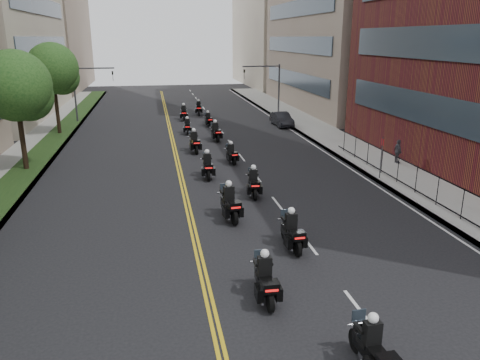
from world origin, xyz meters
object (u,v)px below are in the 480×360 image
object	(u,v)px
motorcycle_11	(208,120)
motorcycle_13	(199,109)
motorcycle_2	(265,280)
motorcycle_3	(292,233)
motorcycle_9	(216,133)
parked_sedan	(282,119)
motorcycle_8	(194,143)
motorcycle_5	(253,184)
pedestrian_c	(398,151)
motorcycle_4	(230,204)
motorcycle_6	(207,167)
motorcycle_1	(373,351)
motorcycle_10	(187,127)
motorcycle_7	(231,154)
motorcycle_12	(184,113)

from	to	relation	value
motorcycle_11	motorcycle_13	xyz separation A→B (m)	(-0.21, 7.20, 0.08)
motorcycle_2	motorcycle_3	size ratio (longest dim) A/B	1.00
motorcycle_2	motorcycle_3	world-z (taller)	motorcycle_3
motorcycle_9	parked_sedan	size ratio (longest dim) A/B	0.60
motorcycle_8	motorcycle_11	xyz separation A→B (m)	(2.32, 10.58, -0.12)
motorcycle_8	motorcycle_9	distance (m)	4.32
motorcycle_5	parked_sedan	bearing A→B (deg)	76.44
motorcycle_3	pedestrian_c	size ratio (longest dim) A/B	1.48
motorcycle_2	motorcycle_4	xyz separation A→B (m)	(0.02, 7.28, 0.06)
motorcycle_11	motorcycle_6	bearing A→B (deg)	-103.93
motorcycle_1	pedestrian_c	bearing A→B (deg)	57.21
motorcycle_11	pedestrian_c	world-z (taller)	pedestrian_c
motorcycle_10	motorcycle_11	xyz separation A→B (m)	(2.29, 3.42, -0.01)
motorcycle_13	motorcycle_10	bearing A→B (deg)	-96.67
motorcycle_2	motorcycle_6	xyz separation A→B (m)	(-0.21, 14.33, 0.01)
motorcycle_4	motorcycle_7	world-z (taller)	motorcycle_4
motorcycle_3	motorcycle_7	bearing A→B (deg)	88.67
motorcycle_4	motorcycle_2	bearing A→B (deg)	-96.55
motorcycle_8	motorcycle_10	bearing A→B (deg)	84.62
motorcycle_1	motorcycle_13	xyz separation A→B (m)	(-0.15, 42.92, 0.02)
motorcycle_4	motorcycle_5	distance (m)	3.62
motorcycle_2	motorcycle_11	bearing A→B (deg)	87.84
motorcycle_1	motorcycle_11	world-z (taller)	motorcycle_1
motorcycle_9	motorcycle_12	size ratio (longest dim) A/B	0.99
pedestrian_c	motorcycle_8	bearing A→B (deg)	67.32
motorcycle_6	motorcycle_12	distance (m)	21.32
motorcycle_3	motorcycle_13	bearing A→B (deg)	88.42
motorcycle_9	parked_sedan	xyz separation A→B (m)	(7.28, 5.65, -0.04)
motorcycle_10	parked_sedan	world-z (taller)	motorcycle_10
motorcycle_2	motorcycle_5	xyz separation A→B (m)	(1.85, 10.41, -0.01)
motorcycle_12	parked_sedan	size ratio (longest dim) A/B	0.60
motorcycle_1	motorcycle_4	world-z (taller)	motorcycle_4
motorcycle_10	motorcycle_12	size ratio (longest dim) A/B	0.88
motorcycle_12	motorcycle_2	bearing A→B (deg)	-86.89
motorcycle_13	pedestrian_c	xyz separation A→B (m)	(11.06, -24.03, 0.27)
motorcycle_7	parked_sedan	size ratio (longest dim) A/B	0.52
motorcycle_7	motorcycle_11	size ratio (longest dim) A/B	1.01
motorcycle_3	motorcycle_7	size ratio (longest dim) A/B	1.14
motorcycle_12	pedestrian_c	distance (m)	24.44
motorcycle_3	parked_sedan	world-z (taller)	motorcycle_3
motorcycle_6	pedestrian_c	world-z (taller)	motorcycle_6
motorcycle_4	parked_sedan	xyz separation A→B (m)	(9.00, 23.29, -0.08)
motorcycle_1	pedestrian_c	size ratio (longest dim) A/B	1.42
motorcycle_3	motorcycle_10	bearing A→B (deg)	93.41
motorcycle_5	motorcycle_12	bearing A→B (deg)	100.55
motorcycle_11	motorcycle_1	bearing A→B (deg)	-97.01
motorcycle_11	motorcycle_13	world-z (taller)	motorcycle_13
motorcycle_6	motorcycle_7	world-z (taller)	motorcycle_6
motorcycle_6	motorcycle_9	world-z (taller)	motorcycle_6
motorcycle_2	motorcycle_4	size ratio (longest dim) A/B	0.93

